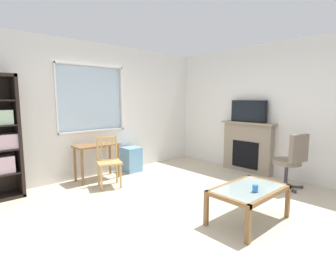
% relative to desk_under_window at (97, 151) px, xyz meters
% --- Properties ---
extents(ground, '(6.12, 5.78, 0.02)m').
position_rel_desk_under_window_xyz_m(ground, '(0.25, -2.04, -0.59)').
color(ground, beige).
extents(wall_back_with_window, '(5.12, 0.15, 2.71)m').
position_rel_desk_under_window_xyz_m(wall_back_with_window, '(0.28, 0.35, 0.75)').
color(wall_back_with_window, silver).
rests_on(wall_back_with_window, ground).
extents(wall_right, '(0.12, 4.98, 2.71)m').
position_rel_desk_under_window_xyz_m(wall_right, '(2.88, -2.04, 0.78)').
color(wall_right, silver).
rests_on(wall_right, ground).
extents(desk_under_window, '(0.86, 0.42, 0.71)m').
position_rel_desk_under_window_xyz_m(desk_under_window, '(0.00, 0.00, 0.00)').
color(desk_under_window, brown).
rests_on(desk_under_window, ground).
extents(wooden_chair, '(0.53, 0.52, 0.90)m').
position_rel_desk_under_window_xyz_m(wooden_chair, '(-0.03, -0.52, -0.11)').
color(wooden_chair, tan).
rests_on(wooden_chair, ground).
extents(plastic_drawer_unit, '(0.35, 0.40, 0.54)m').
position_rel_desk_under_window_xyz_m(plastic_drawer_unit, '(0.84, 0.05, -0.31)').
color(plastic_drawer_unit, '#72ADDB').
rests_on(plastic_drawer_unit, ground).
extents(fireplace, '(0.26, 1.22, 1.09)m').
position_rel_desk_under_window_xyz_m(fireplace, '(2.72, -1.68, -0.03)').
color(fireplace, gray).
rests_on(fireplace, ground).
extents(tv, '(0.06, 0.83, 0.47)m').
position_rel_desk_under_window_xyz_m(tv, '(2.70, -1.68, 0.75)').
color(tv, black).
rests_on(tv, fireplace).
extents(office_chair, '(0.58, 0.61, 1.00)m').
position_rel_desk_under_window_xyz_m(office_chair, '(2.24, -2.83, -0.02)').
color(office_chair, '#7A6B5B').
rests_on(office_chair, ground).
extents(coffee_table, '(1.04, 0.64, 0.46)m').
position_rel_desk_under_window_xyz_m(coffee_table, '(0.60, -2.99, -0.19)').
color(coffee_table, '#8C9E99').
rests_on(coffee_table, ground).
extents(sippy_cup, '(0.07, 0.07, 0.09)m').
position_rel_desk_under_window_xyz_m(sippy_cup, '(0.52, -3.12, -0.08)').
color(sippy_cup, '#337FD6').
rests_on(sippy_cup, coffee_table).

